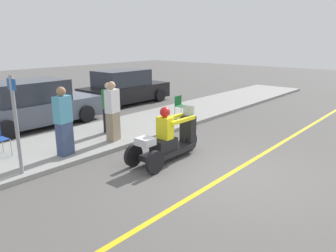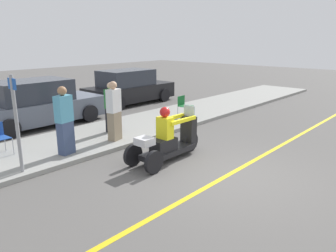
% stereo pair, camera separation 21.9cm
% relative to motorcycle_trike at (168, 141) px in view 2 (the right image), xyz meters
% --- Properties ---
extents(ground_plane, '(60.00, 60.00, 0.00)m').
position_rel_motorcycle_trike_xyz_m(ground_plane, '(0.13, -1.70, -0.50)').
color(ground_plane, '#565451').
extents(lane_stripe, '(24.00, 0.12, 0.01)m').
position_rel_motorcycle_trike_xyz_m(lane_stripe, '(-0.02, -1.70, -0.49)').
color(lane_stripe, gold).
rests_on(lane_stripe, ground).
extents(sidewalk_strip, '(28.00, 2.80, 0.12)m').
position_rel_motorcycle_trike_xyz_m(sidewalk_strip, '(0.13, 2.90, -0.44)').
color(sidewalk_strip, gray).
rests_on(sidewalk_strip, ground).
extents(motorcycle_trike, '(2.38, 0.82, 1.42)m').
position_rel_motorcycle_trike_xyz_m(motorcycle_trike, '(0.00, 0.00, 0.00)').
color(motorcycle_trike, black).
rests_on(motorcycle_trike, ground).
extents(spectator_with_child, '(0.46, 0.34, 1.75)m').
position_rel_motorcycle_trike_xyz_m(spectator_with_child, '(-0.07, 2.07, 0.47)').
color(spectator_with_child, gray).
rests_on(spectator_with_child, sidewalk_strip).
extents(spectator_far_back, '(0.42, 0.29, 1.60)m').
position_rel_motorcycle_trike_xyz_m(spectator_far_back, '(0.46, 2.88, 0.39)').
color(spectator_far_back, black).
rests_on(spectator_far_back, sidewalk_strip).
extents(spectator_end_of_line, '(0.46, 0.33, 1.78)m').
position_rel_motorcycle_trike_xyz_m(spectator_end_of_line, '(-1.69, 2.07, 0.48)').
color(spectator_end_of_line, '#38476B').
rests_on(spectator_end_of_line, sidewalk_strip).
extents(folding_chair_set_back, '(0.50, 0.50, 0.82)m').
position_rel_motorcycle_trike_xyz_m(folding_chair_set_back, '(3.56, 2.40, 0.13)').
color(folding_chair_set_back, '#A5A8AD').
rests_on(folding_chair_set_back, sidewalk_strip).
extents(parked_car_lot_center, '(4.51, 1.97, 1.63)m').
position_rel_motorcycle_trike_xyz_m(parked_car_lot_center, '(4.43, 6.51, 0.26)').
color(parked_car_lot_center, black).
rests_on(parked_car_lot_center, ground).
extents(parked_car_lot_far, '(4.57, 2.11, 1.65)m').
position_rel_motorcycle_trike_xyz_m(parked_car_lot_far, '(-0.53, 5.86, 0.27)').
color(parked_car_lot_far, slate).
rests_on(parked_car_lot_far, ground).
extents(street_sign, '(0.08, 0.36, 2.20)m').
position_rel_motorcycle_trike_xyz_m(street_sign, '(-3.03, 1.75, 0.82)').
color(street_sign, gray).
rests_on(street_sign, sidewalk_strip).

